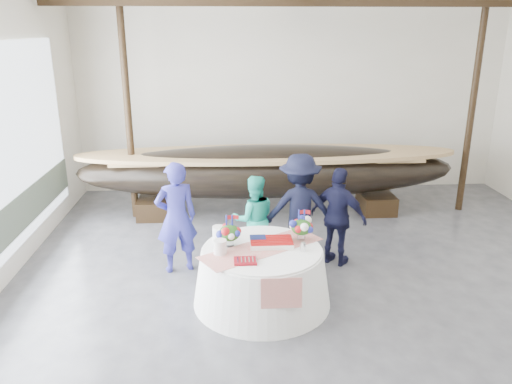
{
  "coord_description": "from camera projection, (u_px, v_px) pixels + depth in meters",
  "views": [
    {
      "loc": [
        -1.56,
        -5.79,
        3.78
      ],
      "look_at": [
        -1.09,
        1.98,
        1.21
      ],
      "focal_mm": 35.0,
      "sensor_mm": 36.0,
      "label": 1
    }
  ],
  "objects": [
    {
      "name": "floor",
      "position": [
        345.0,
        321.0,
        6.76
      ],
      "size": [
        10.0,
        12.0,
        0.01
      ],
      "primitive_type": "cube",
      "color": "#3D3D42",
      "rests_on": "ground"
    },
    {
      "name": "wall_back",
      "position": [
        292.0,
        96.0,
        11.75
      ],
      "size": [
        10.0,
        0.02,
        4.5
      ],
      "primitive_type": "cube",
      "color": "silver",
      "rests_on": "ground"
    },
    {
      "name": "pavilion_structure",
      "position": [
        349.0,
        9.0,
        6.21
      ],
      "size": [
        9.8,
        11.76,
        4.5
      ],
      "color": "black",
      "rests_on": "ground"
    },
    {
      "name": "longboat_display",
      "position": [
        267.0,
        171.0,
        10.41
      ],
      "size": [
        7.89,
        1.58,
        1.48
      ],
      "color": "black",
      "rests_on": "ground"
    },
    {
      "name": "banquet_table",
      "position": [
        262.0,
        275.0,
        7.12
      ],
      "size": [
        1.97,
        1.97,
        0.84
      ],
      "color": "white",
      "rests_on": "ground"
    },
    {
      "name": "tabletop_items",
      "position": [
        261.0,
        235.0,
        7.07
      ],
      "size": [
        1.84,
        1.43,
        0.4
      ],
      "color": "red",
      "rests_on": "banquet_table"
    },
    {
      "name": "guest_woman_blue",
      "position": [
        176.0,
        218.0,
        7.92
      ],
      "size": [
        0.77,
        0.62,
        1.83
      ],
      "primitive_type": "imported",
      "rotation": [
        0.0,
        0.0,
        3.46
      ],
      "color": "navy",
      "rests_on": "ground"
    },
    {
      "name": "guest_woman_teal",
      "position": [
        254.0,
        219.0,
        8.3
      ],
      "size": [
        0.78,
        0.63,
        1.51
      ],
      "primitive_type": "imported",
      "rotation": [
        0.0,
        0.0,
        3.23
      ],
      "color": "#22B49B",
      "rests_on": "ground"
    },
    {
      "name": "guest_man_left",
      "position": [
        299.0,
        209.0,
        8.28
      ],
      "size": [
        1.2,
        0.69,
        1.86
      ],
      "primitive_type": "imported",
      "rotation": [
        0.0,
        0.0,
        3.14
      ],
      "color": "black",
      "rests_on": "ground"
    },
    {
      "name": "guest_man_right",
      "position": [
        338.0,
        217.0,
        8.18
      ],
      "size": [
        1.02,
        0.91,
        1.66
      ],
      "primitive_type": "imported",
      "rotation": [
        0.0,
        0.0,
        2.5
      ],
      "color": "black",
      "rests_on": "ground"
    }
  ]
}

